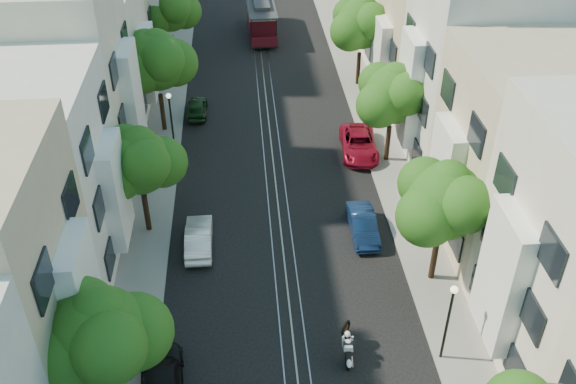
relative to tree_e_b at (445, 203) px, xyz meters
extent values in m
plane|color=black|center=(-7.26, 19.02, -4.73)|extent=(200.00, 200.00, 0.00)
cube|color=gray|center=(-0.01, 19.02, -4.67)|extent=(2.50, 80.00, 0.12)
cube|color=gray|center=(-14.51, 19.02, -4.67)|extent=(2.50, 80.00, 0.12)
cube|color=gray|center=(-7.81, 19.02, -4.72)|extent=(0.06, 80.00, 0.02)
cube|color=gray|center=(-7.26, 19.02, -4.72)|extent=(0.06, 80.00, 0.02)
cube|color=gray|center=(-6.71, 19.02, -4.72)|extent=(0.06, 80.00, 0.02)
cube|color=tan|center=(-7.26, 19.02, -4.73)|extent=(0.08, 80.00, 0.01)
cube|color=white|center=(0.94, -4.98, -0.11)|extent=(0.90, 3.04, 6.05)
cube|color=beige|center=(4.74, 3.02, 0.27)|extent=(7.00, 8.00, 10.00)
cube|color=white|center=(0.94, 3.02, -0.53)|extent=(0.90, 3.04, 5.50)
cube|color=silver|center=(4.74, 11.02, 1.27)|extent=(7.00, 8.00, 12.00)
cube|color=white|center=(0.94, 11.02, 0.31)|extent=(0.90, 3.04, 6.60)
cube|color=#C6B28C|center=(4.74, 19.02, -0.23)|extent=(7.00, 8.00, 9.00)
cube|color=white|center=(0.94, 19.02, -0.95)|extent=(0.90, 3.04, 4.95)
cube|color=white|center=(0.94, 27.02, -0.32)|extent=(0.90, 3.04, 5.78)
cube|color=white|center=(-15.46, -4.98, -0.21)|extent=(0.90, 3.04, 5.93)
cube|color=white|center=(-19.26, 3.02, 0.17)|extent=(7.00, 8.00, 9.80)
cube|color=white|center=(-15.46, 3.02, -0.62)|extent=(0.90, 3.04, 5.39)
cube|color=beige|center=(-19.26, 11.02, 1.15)|extent=(7.00, 8.00, 11.76)
cube|color=white|center=(-15.46, 11.02, 0.21)|extent=(0.90, 3.04, 6.47)
cube|color=silver|center=(-19.26, 19.02, -0.32)|extent=(7.00, 8.00, 8.82)
cube|color=white|center=(-15.46, 19.02, -1.03)|extent=(0.90, 3.04, 4.85)
cube|color=beige|center=(-19.26, 27.02, 0.41)|extent=(7.00, 8.00, 10.29)
cube|color=white|center=(-15.46, 27.02, -0.41)|extent=(0.90, 3.04, 5.66)
cylinder|color=black|center=(-0.06, 0.02, -3.39)|extent=(0.30, 0.30, 2.45)
sphere|color=#1E4A12|center=(-0.06, 0.02, 0.08)|extent=(3.64, 3.64, 3.64)
sphere|color=#1E4A12|center=(1.04, 0.52, -0.32)|extent=(2.91, 2.91, 2.91)
sphere|color=#1E4A12|center=(-1.01, -0.68, -0.22)|extent=(2.84, 2.84, 2.84)
sphere|color=#1E4A12|center=(0.04, 0.12, 0.98)|extent=(2.18, 2.18, 2.18)
cylinder|color=black|center=(-0.06, 11.02, -3.42)|extent=(0.30, 0.30, 2.38)
sphere|color=#1E4A12|center=(-0.06, 11.02, -0.06)|extent=(3.54, 3.54, 3.54)
sphere|color=#1E4A12|center=(1.04, 11.52, -0.46)|extent=(2.83, 2.83, 2.83)
sphere|color=#1E4A12|center=(-1.01, 10.32, -0.36)|extent=(2.76, 2.76, 2.76)
sphere|color=#1E4A12|center=(0.04, 11.12, 0.84)|extent=(2.12, 2.12, 2.12)
cylinder|color=black|center=(-0.06, 22.02, -3.35)|extent=(0.30, 0.30, 2.52)
sphere|color=#1E4A12|center=(-0.06, 22.02, 0.21)|extent=(3.74, 3.74, 3.74)
sphere|color=#1E4A12|center=(1.04, 22.52, -0.19)|extent=(3.00, 3.00, 3.00)
sphere|color=#1E4A12|center=(-1.01, 21.32, -0.09)|extent=(2.92, 2.92, 2.92)
sphere|color=#1E4A12|center=(0.04, 22.12, 1.11)|extent=(2.25, 2.25, 2.25)
sphere|color=#1E4A12|center=(-14.46, -6.98, 0.08)|extent=(3.64, 3.64, 3.64)
sphere|color=#1E4A12|center=(-13.36, -6.48, -0.32)|extent=(2.91, 2.91, 2.91)
sphere|color=#1E4A12|center=(-15.41, -7.68, -0.22)|extent=(2.84, 2.84, 2.84)
sphere|color=#1E4A12|center=(-14.36, -6.88, 0.98)|extent=(2.18, 2.18, 2.18)
cylinder|color=black|center=(-14.46, 5.02, -3.48)|extent=(0.30, 0.30, 2.27)
sphere|color=#1E4A12|center=(-14.46, 5.02, -0.26)|extent=(3.38, 3.38, 3.38)
sphere|color=#1E4A12|center=(-13.36, 5.52, -0.66)|extent=(2.70, 2.70, 2.70)
sphere|color=#1E4A12|center=(-15.41, 4.32, -0.56)|extent=(2.64, 2.64, 2.64)
sphere|color=#1E4A12|center=(-14.36, 5.12, 0.64)|extent=(2.03, 2.03, 2.03)
cylinder|color=black|center=(-14.46, 16.02, -3.30)|extent=(0.30, 0.30, 2.62)
sphere|color=#1E4A12|center=(-14.46, 16.02, 0.41)|extent=(3.90, 3.90, 3.90)
sphere|color=#1E4A12|center=(-13.36, 16.52, 0.01)|extent=(3.12, 3.12, 3.12)
sphere|color=#1E4A12|center=(-15.41, 15.32, 0.11)|extent=(3.04, 3.04, 3.04)
sphere|color=#1E4A12|center=(-14.36, 16.12, 1.31)|extent=(2.34, 2.34, 2.34)
cylinder|color=black|center=(-14.46, 27.02, -3.42)|extent=(0.30, 0.30, 2.38)
sphere|color=#1E4A12|center=(-14.46, 27.02, -0.06)|extent=(3.54, 3.54, 3.54)
sphere|color=#1E4A12|center=(-13.36, 27.52, -0.46)|extent=(2.83, 2.83, 2.83)
sphere|color=#1E4A12|center=(-15.41, 26.32, -0.36)|extent=(2.76, 2.76, 2.76)
cylinder|color=black|center=(-0.96, -4.98, -2.61)|extent=(0.12, 0.12, 4.00)
sphere|color=#FFF2CC|center=(-0.96, -4.98, -0.61)|extent=(0.32, 0.32, 0.32)
cylinder|color=black|center=(-13.56, 13.02, -2.61)|extent=(0.12, 0.12, 4.00)
sphere|color=#FFF2CC|center=(-13.56, 13.02, -0.61)|extent=(0.32, 0.32, 0.32)
torus|color=black|center=(-5.06, -5.08, -4.42)|extent=(0.19, 0.78, 0.77)
torus|color=black|center=(-4.99, -3.85, -3.70)|extent=(0.53, 0.70, 0.75)
ellipsoid|color=white|center=(-5.03, -4.52, -3.89)|extent=(0.51, 1.08, 0.92)
ellipsoid|color=white|center=(-5.05, -4.79, -3.69)|extent=(0.41, 0.60, 0.52)
cube|color=black|center=(-5.07, -5.21, -3.91)|extent=(0.25, 0.55, 0.38)
cube|color=silver|center=(-5.05, -4.82, -3.68)|extent=(0.37, 0.59, 0.25)
sphere|color=black|center=(-5.03, -4.48, -3.58)|extent=(0.27, 0.27, 0.27)
cube|color=black|center=(-7.00, 32.88, -4.30)|extent=(2.39, 7.75, 0.29)
cube|color=#490C16|center=(-7.00, 32.88, -3.14)|extent=(2.42, 4.87, 2.31)
cube|color=beige|center=(-7.00, 32.88, -2.28)|extent=(2.47, 4.91, 0.58)
cube|color=#2D2D30|center=(-7.00, 32.88, -1.89)|extent=(2.58, 7.76, 0.17)
cube|color=#2D2D30|center=(-7.00, 32.88, -1.65)|extent=(1.45, 4.36, 0.34)
imported|color=#0E2146|center=(-2.86, 3.78, -4.11)|extent=(1.35, 3.81, 1.25)
imported|color=maroon|center=(-1.66, 12.09, -4.06)|extent=(2.53, 4.96, 1.34)
imported|color=black|center=(-12.86, -5.72, -4.08)|extent=(2.24, 4.66, 1.31)
imported|color=white|center=(-11.66, 3.40, -4.09)|extent=(1.40, 3.90, 1.28)
imported|color=black|center=(-12.29, 18.13, -4.14)|extent=(1.43, 3.47, 1.18)
camera|label=1|loc=(-9.05, -22.96, 17.36)|focal=40.00mm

